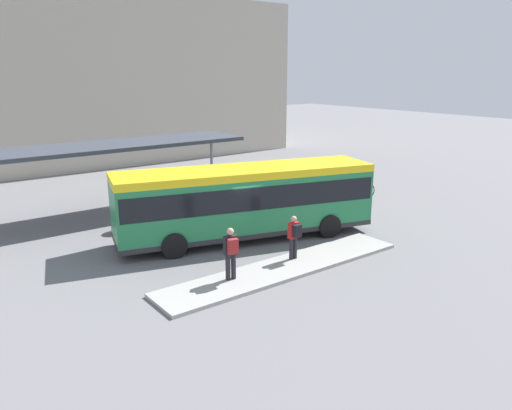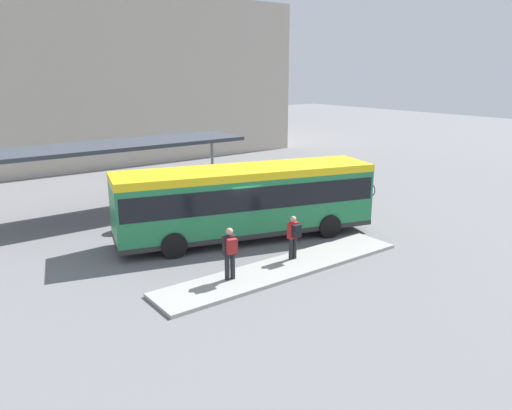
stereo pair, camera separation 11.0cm
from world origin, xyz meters
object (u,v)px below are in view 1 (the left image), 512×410
Objects in this scene: city_bus at (246,197)px; pedestrian_waiting at (231,251)px; bicycle_red at (362,188)px; potted_planter_near_shelter at (132,213)px; bicycle_green at (353,185)px; pedestrian_companion at (294,235)px.

city_bus reaches higher than pedestrian_waiting.
potted_planter_near_shelter reaches higher than bicycle_red.
bicycle_green is at bearing -6.35° from bicycle_red.
bicycle_green is at bearing -4.34° from potted_planter_near_shelter.
potted_planter_near_shelter is at bearing -97.37° from bicycle_green.
potted_planter_near_shelter is at bearing 15.39° from pedestrian_waiting.
city_bus is at bearing -49.51° from potted_planter_near_shelter.
pedestrian_companion is 1.15× the size of potted_planter_near_shelter.
pedestrian_waiting is at bearing -66.67° from bicycle_green.
pedestrian_waiting is 1.25× the size of potted_planter_near_shelter.
city_bus is 10.10m from bicycle_green.
pedestrian_waiting reaches higher than bicycle_green.
pedestrian_companion is 11.55m from bicycle_green.
city_bus is 5.17m from potted_planter_near_shelter.
pedestrian_companion is at bearing -61.11° from bicycle_green.
pedestrian_waiting is 1.09× the size of pedestrian_companion.
pedestrian_waiting is at bearing 113.23° from bicycle_red.
pedestrian_waiting is at bearing 94.90° from pedestrian_companion.
bicycle_red is 1.29× the size of potted_planter_near_shelter.
pedestrian_companion is 7.73m from potted_planter_near_shelter.
pedestrian_companion reaches higher than bicycle_red.
pedestrian_waiting is 0.97× the size of bicycle_red.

